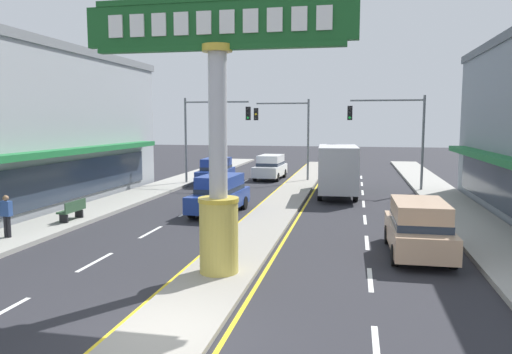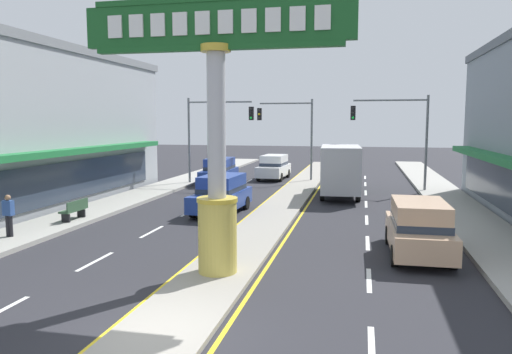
% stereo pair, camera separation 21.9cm
% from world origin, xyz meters
% --- Properties ---
extents(ground_plane, '(160.00, 160.00, 0.00)m').
position_xyz_m(ground_plane, '(0.00, 0.00, 0.00)').
color(ground_plane, '#28282D').
extents(median_strip, '(2.13, 52.00, 0.14)m').
position_xyz_m(median_strip, '(0.00, 18.00, 0.07)').
color(median_strip, gray).
rests_on(median_strip, ground).
extents(sidewalk_left, '(2.68, 60.00, 0.18)m').
position_xyz_m(sidewalk_left, '(-9.01, 16.00, 0.09)').
color(sidewalk_left, '#9E9B93').
rests_on(sidewalk_left, ground).
extents(sidewalk_right, '(2.68, 60.00, 0.18)m').
position_xyz_m(sidewalk_right, '(9.01, 16.00, 0.09)').
color(sidewalk_right, '#9E9B93').
rests_on(sidewalk_right, ground).
extents(lane_markings, '(8.87, 52.00, 0.01)m').
position_xyz_m(lane_markings, '(-0.00, 16.65, 0.00)').
color(lane_markings, silver).
rests_on(lane_markings, ground).
extents(district_sign, '(7.79, 1.19, 7.86)m').
position_xyz_m(district_sign, '(0.00, 4.18, 4.39)').
color(district_sign, gold).
rests_on(district_sign, median_strip).
extents(traffic_light_left_side, '(4.86, 0.46, 6.20)m').
position_xyz_m(traffic_light_left_side, '(-6.30, 23.83, 4.25)').
color(traffic_light_left_side, slate).
rests_on(traffic_light_left_side, ground).
extents(traffic_light_right_side, '(4.86, 0.46, 6.20)m').
position_xyz_m(traffic_light_right_side, '(6.30, 23.29, 4.25)').
color(traffic_light_right_side, slate).
rests_on(traffic_light_right_side, ground).
extents(traffic_light_median_far, '(4.20, 0.46, 6.20)m').
position_xyz_m(traffic_light_median_far, '(-1.15, 27.34, 4.19)').
color(traffic_light_median_far, slate).
rests_on(traffic_light_median_far, ground).
extents(box_truck_near_right_lane, '(2.58, 7.01, 3.12)m').
position_xyz_m(box_truck_near_right_lane, '(2.81, 20.36, 1.69)').
color(box_truck_near_right_lane, '#14562D').
rests_on(box_truck_near_right_lane, ground).
extents(suv_far_right_lane, '(2.13, 4.68, 1.90)m').
position_xyz_m(suv_far_right_lane, '(-2.71, 28.46, 0.98)').
color(suv_far_right_lane, white).
rests_on(suv_far_right_lane, ground).
extents(suv_near_left_lane, '(2.02, 4.63, 1.90)m').
position_xyz_m(suv_near_left_lane, '(6.02, 7.72, 0.98)').
color(suv_near_left_lane, tan).
rests_on(suv_near_left_lane, ground).
extents(suv_mid_left_lane, '(2.09, 4.67, 1.90)m').
position_xyz_m(suv_mid_left_lane, '(-6.02, 24.52, 0.98)').
color(suv_mid_left_lane, navy).
rests_on(suv_mid_left_lane, ground).
extents(suv_far_left_oncoming, '(2.17, 4.70, 1.90)m').
position_xyz_m(suv_far_left_oncoming, '(-2.71, 13.78, 0.98)').
color(suv_far_left_oncoming, navy).
rests_on(suv_far_left_oncoming, ground).
extents(street_bench, '(0.48, 1.60, 0.88)m').
position_xyz_m(street_bench, '(-8.40, 9.97, 0.65)').
color(street_bench, '#2D4C33').
rests_on(street_bench, sidewalk_left).
extents(pedestrian_near_kerb, '(0.42, 0.26, 1.61)m').
position_xyz_m(pedestrian_near_kerb, '(-9.00, 6.57, 1.09)').
color(pedestrian_near_kerb, black).
rests_on(pedestrian_near_kerb, sidewalk_left).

